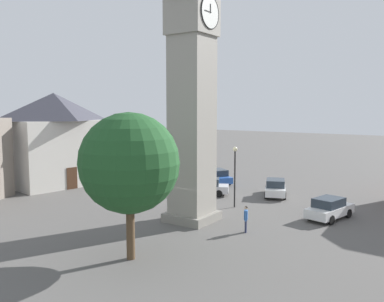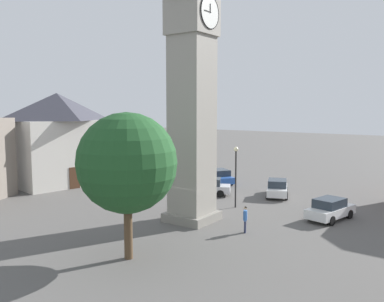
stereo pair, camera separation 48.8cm
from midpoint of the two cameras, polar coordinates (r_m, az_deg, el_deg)
name	(u,v)px [view 1 (the left image)]	position (r m, az deg, el deg)	size (l,w,h in m)	color
ground_plane	(192,220)	(28.71, -0.49, -9.73)	(200.00, 200.00, 0.00)	#565451
clock_tower	(192,30)	(28.08, -0.52, 16.62)	(3.73, 3.73, 22.12)	gray
car_blue_kerb	(206,187)	(36.61, 1.60, -5.02)	(3.41, 4.44, 1.53)	silver
car_silver_kerb	(275,188)	(36.81, 11.26, -5.08)	(4.46, 3.14, 1.53)	white
car_red_corner	(329,208)	(30.39, 18.29, -7.66)	(4.40, 2.57, 1.53)	white
car_white_side	(158,177)	(41.86, -5.20, -3.63)	(4.40, 2.59, 1.53)	gold
car_black_far	(217,176)	(41.94, 3.18, -3.59)	(3.70, 4.37, 1.53)	#2D5BB7
pedestrian	(246,217)	(26.02, 7.04, -9.15)	(0.52, 0.34, 1.69)	#2D3351
tree	(129,163)	(20.89, -9.45, -1.71)	(5.17, 5.17, 7.63)	brown
building_shop_left	(55,138)	(43.16, -19.00, 1.68)	(9.65, 7.67, 9.29)	beige
lamp_post	(235,167)	(31.89, 5.61, -2.21)	(0.36, 0.36, 4.81)	black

